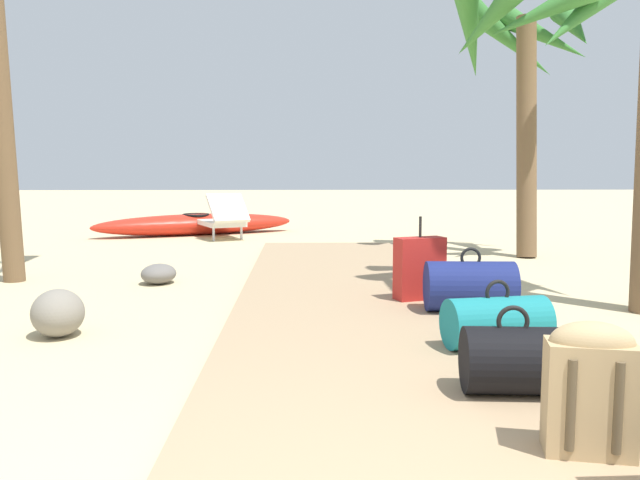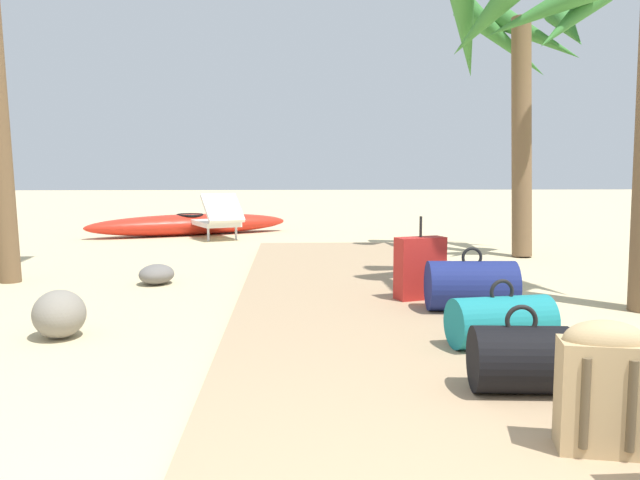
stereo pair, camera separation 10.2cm
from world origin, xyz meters
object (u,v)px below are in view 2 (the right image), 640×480
(duffel_bag_black, at_px, (520,359))
(duffel_bag_navy, at_px, (471,286))
(backpack_tan, at_px, (603,383))
(palm_tree_far_right, at_px, (522,44))
(suitcase_red, at_px, (420,268))
(lounge_chair, at_px, (214,219))
(kayak, at_px, (190,224))
(duffel_bag_teal, at_px, (501,321))

(duffel_bag_black, bearing_deg, duffel_bag_navy, 81.81)
(backpack_tan, distance_m, palm_tree_far_right, 7.04)
(duffel_bag_black, bearing_deg, suitcase_red, 91.06)
(backpack_tan, height_order, suitcase_red, suitcase_red)
(backpack_tan, xyz_separation_m, lounge_chair, (-2.56, 8.73, -0.03))
(duffel_bag_black, relative_size, lounge_chair, 0.30)
(duffel_bag_navy, distance_m, palm_tree_far_right, 4.84)
(duffel_bag_navy, bearing_deg, backpack_tan, -94.10)
(suitcase_red, relative_size, lounge_chair, 0.43)
(lounge_chair, bearing_deg, kayak, 133.50)
(duffel_bag_navy, height_order, palm_tree_far_right, palm_tree_far_right)
(duffel_bag_black, relative_size, kayak, 0.14)
(duffel_bag_black, xyz_separation_m, palm_tree_far_right, (1.92, 5.64, 2.59))
(backpack_tan, bearing_deg, duffel_bag_teal, 86.78)
(duffel_bag_black, bearing_deg, lounge_chair, 107.11)
(palm_tree_far_right, bearing_deg, duffel_bag_black, -108.83)
(duffel_bag_navy, height_order, backpack_tan, backpack_tan)
(suitcase_red, distance_m, kayak, 6.86)
(lounge_chair, bearing_deg, duffel_bag_navy, -65.99)
(duffel_bag_black, distance_m, lounge_chair, 8.41)
(palm_tree_far_right, height_order, lounge_chair, palm_tree_far_right)
(duffel_bag_black, relative_size, suitcase_red, 0.70)
(lounge_chair, xyz_separation_m, kayak, (-0.50, 0.52, -0.14))
(duffel_bag_teal, relative_size, palm_tree_far_right, 0.19)
(duffel_bag_teal, height_order, suitcase_red, suitcase_red)
(duffel_bag_navy, xyz_separation_m, lounge_chair, (-2.74, 6.16, 0.05))
(suitcase_red, distance_m, palm_tree_far_right, 4.57)
(kayak, bearing_deg, lounge_chair, -46.50)
(duffel_bag_black, xyz_separation_m, kayak, (-2.97, 8.56, -0.06))
(backpack_tan, distance_m, kayak, 9.74)
(backpack_tan, bearing_deg, duffel_bag_black, 97.10)
(duffel_bag_teal, bearing_deg, duffel_bag_black, -101.66)
(backpack_tan, height_order, palm_tree_far_right, palm_tree_far_right)
(kayak, bearing_deg, backpack_tan, -71.71)
(duffel_bag_navy, bearing_deg, kayak, 115.88)
(duffel_bag_black, height_order, palm_tree_far_right, palm_tree_far_right)
(duffel_bag_navy, xyz_separation_m, suitcase_red, (-0.31, 0.48, 0.07))
(duffel_bag_teal, xyz_separation_m, kayak, (-3.14, 7.73, -0.05))
(palm_tree_far_right, bearing_deg, duffel_bag_teal, -110.01)
(duffel_bag_teal, bearing_deg, kayak, 112.13)
(duffel_bag_navy, relative_size, suitcase_red, 0.99)
(palm_tree_far_right, bearing_deg, kayak, 149.19)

